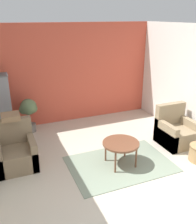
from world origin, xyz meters
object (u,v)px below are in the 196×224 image
coffee_table (121,144)px  armchair_left (16,153)px  birdcage (2,108)px  potted_plant (29,110)px  armchair_right (176,132)px

coffee_table → armchair_left: armchair_left is taller
armchair_left → birdcage: size_ratio=0.58×
potted_plant → birdcage: bearing=-174.2°
coffee_table → potted_plant: bearing=122.3°
coffee_table → armchair_left: bearing=158.7°
coffee_table → armchair_left: size_ratio=0.80×
armchair_left → potted_plant: (0.47, 1.48, 0.28)m
armchair_left → birdcage: birdcage is taller
birdcage → potted_plant: 0.62m
armchair_left → armchair_right: same height
potted_plant → armchair_left: bearing=-107.7°
coffee_table → armchair_right: armchair_right is taller
armchair_right → coffee_table: bearing=-169.1°
armchair_left → armchair_right: size_ratio=1.00×
coffee_table → potted_plant: size_ratio=0.83×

